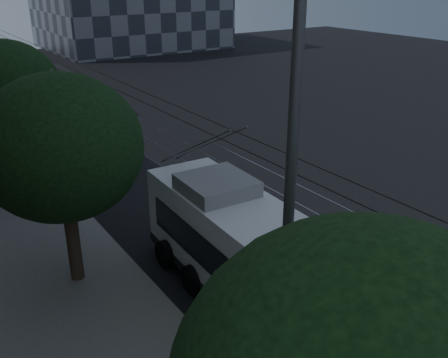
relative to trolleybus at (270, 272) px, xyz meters
The scene contains 12 objects.
ground 3.69m from the trolleybus, 28.00° to the left, with size 120.00×120.00×0.00m, color black.
tram_rails 22.27m from the trolleybus, 75.93° to the left, with size 4.52×90.00×0.02m.
overhead_wires 21.72m from the trolleybus, 95.50° to the left, with size 2.23×90.00×6.00m.
trolleybus is the anchor object (origin of this frame).
pickup_silver 13.87m from the trolleybus, 95.80° to the left, with size 3.08×6.68×1.86m, color gray.
car_white_a 16.47m from the trolleybus, 90.07° to the left, with size 1.57×3.90×1.33m, color silver.
car_white_b 21.73m from the trolleybus, 89.47° to the left, with size 2.01×4.95×1.44m, color #BBBCC0.
car_white_c 30.57m from the trolleybus, 91.65° to the left, with size 1.32×3.78×1.25m, color silver.
car_white_d 31.06m from the trolleybus, 90.98° to the left, with size 1.47×3.66×1.25m, color white.
tree_1 7.28m from the trolleybus, 128.45° to the left, with size 5.04×5.04×7.06m.
tree_2 16.20m from the trolleybus, 103.04° to the left, with size 5.26×5.26×6.90m.
streetlamp_near 6.35m from the trolleybus, 121.14° to the right, with size 2.63×0.44×10.98m.
Camera 1 is at (-10.83, -11.02, 9.74)m, focal length 40.00 mm.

